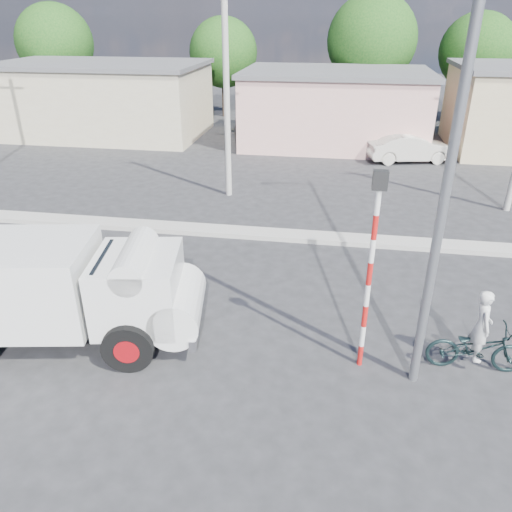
% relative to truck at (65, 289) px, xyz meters
% --- Properties ---
extents(ground_plane, '(120.00, 120.00, 0.00)m').
position_rel_truck_xyz_m(ground_plane, '(3.39, -1.30, -1.38)').
color(ground_plane, '#262629').
rests_on(ground_plane, ground).
extents(median, '(40.00, 0.80, 0.16)m').
position_rel_truck_xyz_m(median, '(3.39, 6.70, -1.30)').
color(median, '#99968E').
rests_on(median, ground).
extents(truck, '(6.30, 3.22, 2.48)m').
position_rel_truck_xyz_m(truck, '(0.00, 0.00, 0.00)').
color(truck, black).
rests_on(truck, ground).
extents(bicycle, '(2.06, 0.76, 1.08)m').
position_rel_truck_xyz_m(bicycle, '(8.99, 0.46, -0.84)').
color(bicycle, black).
rests_on(bicycle, ground).
extents(cyclist, '(0.40, 0.60, 1.62)m').
position_rel_truck_xyz_m(cyclist, '(8.99, 0.46, -0.57)').
color(cyclist, silver).
rests_on(cyclist, ground).
extents(car_cream, '(4.48, 2.44, 1.40)m').
position_rel_truck_xyz_m(car_cream, '(9.38, 17.23, -0.68)').
color(car_cream, beige).
rests_on(car_cream, ground).
extents(traffic_pole, '(0.28, 0.18, 4.36)m').
position_rel_truck_xyz_m(traffic_pole, '(6.59, 0.20, 1.22)').
color(traffic_pole, red).
rests_on(traffic_pole, ground).
extents(streetlight, '(2.34, 0.22, 9.00)m').
position_rel_truck_xyz_m(streetlight, '(7.53, -0.10, 3.59)').
color(streetlight, slate).
rests_on(streetlight, ground).
extents(building_row, '(37.80, 7.30, 4.44)m').
position_rel_truck_xyz_m(building_row, '(4.49, 20.70, 0.76)').
color(building_row, '#BCAE8E').
rests_on(building_row, ground).
extents(tree_row, '(34.13, 7.32, 8.10)m').
position_rel_truck_xyz_m(tree_row, '(1.12, 27.31, 3.45)').
color(tree_row, '#38281E').
rests_on(tree_row, ground).
extents(utility_poles, '(35.40, 0.24, 8.00)m').
position_rel_truck_xyz_m(utility_poles, '(6.64, 10.70, 2.69)').
color(utility_poles, '#99968E').
rests_on(utility_poles, ground).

